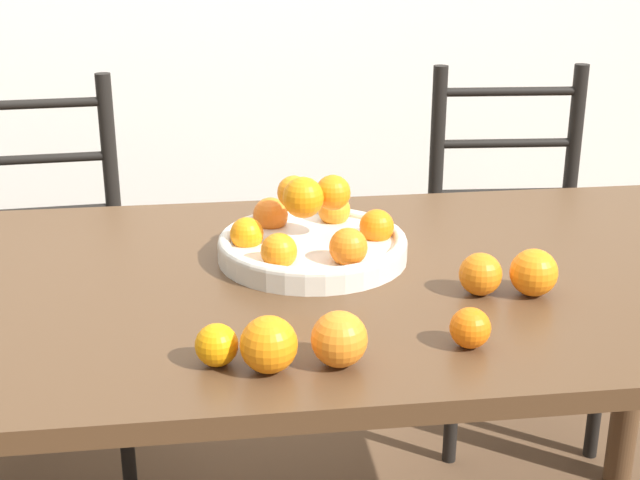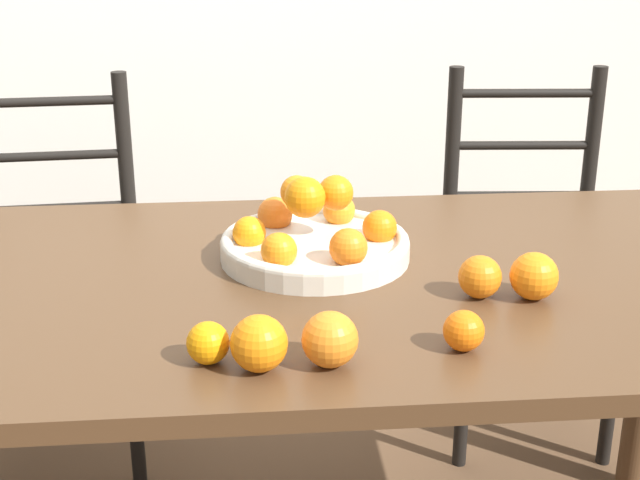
{
  "view_description": "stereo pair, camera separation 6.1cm",
  "coord_description": "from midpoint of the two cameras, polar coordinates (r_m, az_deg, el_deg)",
  "views": [
    {
      "loc": [
        -0.09,
        -1.44,
        1.37
      ],
      "look_at": [
        0.1,
        -0.02,
        0.84
      ],
      "focal_mm": 50.0,
      "sensor_mm": 36.0,
      "label": 1
    },
    {
      "loc": [
        -0.03,
        -1.44,
        1.37
      ],
      "look_at": [
        0.1,
        -0.02,
        0.84
      ],
      "focal_mm": 50.0,
      "sensor_mm": 36.0,
      "label": 2
    }
  ],
  "objects": [
    {
      "name": "orange_loose_3",
      "position": [
        1.28,
        -8.01,
        -6.69
      ],
      "size": [
        0.06,
        0.06,
        0.06
      ],
      "color": "orange",
      "rests_on": "dining_table"
    },
    {
      "name": "orange_loose_1",
      "position": [
        1.25,
        -4.72,
        -6.7
      ],
      "size": [
        0.08,
        0.08,
        0.08
      ],
      "color": "orange",
      "rests_on": "dining_table"
    },
    {
      "name": "chair_left",
      "position": [
        2.38,
        -18.16,
        -2.66
      ],
      "size": [
        0.44,
        0.43,
        0.98
      ],
      "rotation": [
        0.0,
        0.0,
        0.06
      ],
      "color": "black",
      "rests_on": "ground_plane"
    },
    {
      "name": "dining_table",
      "position": [
        1.6,
        -4.71,
        -5.41
      ],
      "size": [
        1.99,
        0.89,
        0.76
      ],
      "color": "#4C331E",
      "rests_on": "ground_plane"
    },
    {
      "name": "orange_loose_2",
      "position": [
        1.5,
        9.08,
        -2.18
      ],
      "size": [
        0.07,
        0.07,
        0.07
      ],
      "color": "orange",
      "rests_on": "dining_table"
    },
    {
      "name": "chair_right",
      "position": [
        2.46,
        11.44,
        -1.25
      ],
      "size": [
        0.45,
        0.43,
        0.98
      ],
      "rotation": [
        0.0,
        0.0,
        -0.07
      ],
      "color": "black",
      "rests_on": "ground_plane"
    },
    {
      "name": "orange_loose_5",
      "position": [
        1.26,
        -0.16,
        -6.38
      ],
      "size": [
        0.08,
        0.08,
        0.08
      ],
      "color": "orange",
      "rests_on": "dining_table"
    },
    {
      "name": "orange_loose_0",
      "position": [
        1.52,
        12.39,
        -2.06
      ],
      "size": [
        0.08,
        0.08,
        0.08
      ],
      "color": "orange",
      "rests_on": "dining_table"
    },
    {
      "name": "orange_loose_4",
      "position": [
        1.33,
        8.28,
        -5.6
      ],
      "size": [
        0.06,
        0.06,
        0.06
      ],
      "color": "orange",
      "rests_on": "dining_table"
    },
    {
      "name": "fruit_bowl",
      "position": [
        1.64,
        -1.6,
        0.09
      ],
      "size": [
        0.35,
        0.35,
        0.16
      ],
      "color": "beige",
      "rests_on": "dining_table"
    }
  ]
}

